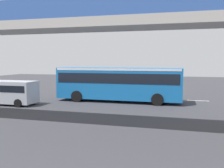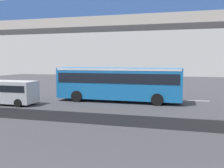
{
  "view_description": "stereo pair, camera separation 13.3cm",
  "coord_description": "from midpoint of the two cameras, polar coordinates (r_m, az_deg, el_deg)",
  "views": [
    {
      "loc": [
        -4.35,
        22.88,
        3.8
      ],
      "look_at": [
        1.92,
        -0.09,
        1.6
      ],
      "focal_mm": 40.59,
      "sensor_mm": 36.0,
      "label": 1
    },
    {
      "loc": [
        -4.48,
        22.85,
        3.8
      ],
      "look_at": [
        1.92,
        -0.09,
        1.6
      ],
      "focal_mm": 40.59,
      "sensor_mm": 36.0,
      "label": 2
    }
  ],
  "objects": [
    {
      "name": "ground",
      "position": [
        23.6,
        4.28,
        -4.01
      ],
      "size": [
        80.0,
        80.0,
        0.0
      ],
      "primitive_type": "plane",
      "color": "#38383D"
    },
    {
      "name": "city_bus",
      "position": [
        23.49,
        1.36,
        0.6
      ],
      "size": [
        11.54,
        2.85,
        3.15
      ],
      "color": "#196BB7",
      "rests_on": "ground"
    },
    {
      "name": "parked_van",
      "position": [
        23.72,
        -22.35,
        -1.46
      ],
      "size": [
        4.8,
        2.17,
        2.05
      ],
      "color": "#B7BCC6",
      "rests_on": "ground"
    },
    {
      "name": "traffic_sign",
      "position": [
        26.53,
        8.74,
        1.09
      ],
      "size": [
        0.08,
        0.6,
        2.8
      ],
      "color": "slate",
      "rests_on": "ground"
    },
    {
      "name": "lane_dash_leftmost",
      "position": [
        25.49,
        18.68,
        -3.57
      ],
      "size": [
        2.0,
        0.2,
        0.01
      ],
      "primitive_type": "cube",
      "color": "silver",
      "rests_on": "ground"
    },
    {
      "name": "lane_dash_left",
      "position": [
        25.56,
        9.68,
        -3.34
      ],
      "size": [
        2.0,
        0.2,
        0.01
      ],
      "primitive_type": "cube",
      "color": "silver",
      "rests_on": "ground"
    },
    {
      "name": "lane_dash_centre",
      "position": [
        26.24,
        0.95,
        -3.04
      ],
      "size": [
        2.0,
        0.2,
        0.01
      ],
      "primitive_type": "cube",
      "color": "silver",
      "rests_on": "ground"
    },
    {
      "name": "lane_dash_right",
      "position": [
        27.49,
        -7.17,
        -2.7
      ],
      "size": [
        2.0,
        0.2,
        0.01
      ],
      "primitive_type": "cube",
      "color": "silver",
      "rests_on": "ground"
    },
    {
      "name": "pedestrian_overpass",
      "position": [
        14.21,
        -2.99,
        11.3
      ],
      "size": [
        27.18,
        2.6,
        7.12
      ],
      "color": "#B2ADA5",
      "rests_on": "ground"
    }
  ]
}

